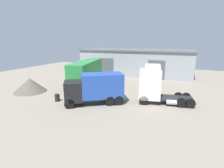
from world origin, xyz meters
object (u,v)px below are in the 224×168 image
box_truck_black (95,87)px  gravel_pile (30,85)px  container_trailer_green (86,70)px  oil_drum (57,98)px  tractor_unit_white (154,85)px

box_truck_black → gravel_pile: (-10.92, 0.52, -0.96)m
container_trailer_green → gravel_pile: container_trailer_green is taller
container_trailer_green → box_truck_black: bearing=-155.5°
gravel_pile → oil_drum: size_ratio=5.15×
box_truck_black → oil_drum: size_ratio=7.70×
box_truck_black → container_trailer_green: bearing=-87.1°
tractor_unit_white → gravel_pile: 17.20m
tractor_unit_white → oil_drum: bearing=10.1°
container_trailer_green → gravel_pile: 8.65m
container_trailer_green → box_truck_black: 9.10m
gravel_pile → container_trailer_green: bearing=51.2°
gravel_pile → oil_drum: (6.31, -1.69, -0.55)m
oil_drum → tractor_unit_white: bearing=21.9°
gravel_pile → oil_drum: bearing=-15.0°
box_truck_black → oil_drum: (-4.61, -1.17, -1.51)m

